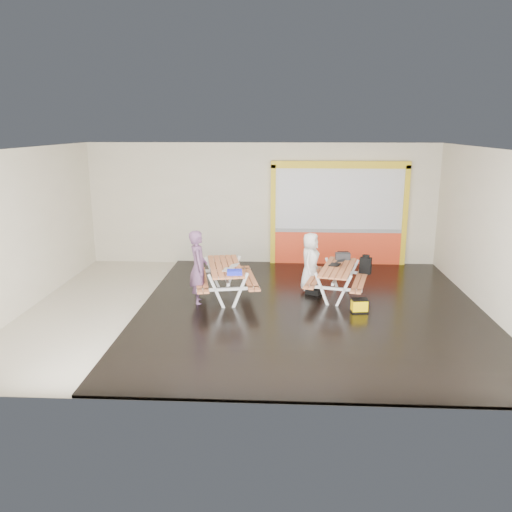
# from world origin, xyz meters

# --- Properties ---
(room) EXTENTS (10.02, 8.02, 3.52)m
(room) POSITION_xyz_m (0.00, 0.00, 1.75)
(room) COLOR beige
(room) RESTS_ON ground
(deck) EXTENTS (7.50, 7.98, 0.05)m
(deck) POSITION_xyz_m (1.25, 0.00, 0.03)
(deck) COLOR black
(deck) RESTS_ON room
(kiosk) EXTENTS (3.88, 0.16, 3.00)m
(kiosk) POSITION_xyz_m (2.20, 3.93, 1.44)
(kiosk) COLOR #F6411F
(kiosk) RESTS_ON room
(picnic_table_left) EXTENTS (1.73, 2.25, 0.81)m
(picnic_table_left) POSITION_xyz_m (-0.71, 0.73, 0.62)
(picnic_table_left) COLOR #C16E41
(picnic_table_left) RESTS_ON deck
(picnic_table_right) EXTENTS (1.69, 2.13, 0.76)m
(picnic_table_right) POSITION_xyz_m (1.91, 0.93, 0.58)
(picnic_table_right) COLOR #C16E41
(picnic_table_right) RESTS_ON deck
(person_left) EXTENTS (0.53, 0.70, 1.71)m
(person_left) POSITION_xyz_m (-1.27, 0.33, 0.85)
(person_left) COLOR #654264
(person_left) RESTS_ON deck
(person_right) EXTENTS (0.62, 0.78, 1.40)m
(person_right) POSITION_xyz_m (1.29, 1.26, 0.79)
(person_right) COLOR white
(person_right) RESTS_ON deck
(laptop_left) EXTENTS (0.38, 0.35, 0.15)m
(laptop_left) POSITION_xyz_m (-0.54, 0.33, 0.86)
(laptop_left) COLOR silver
(laptop_left) RESTS_ON picnic_table_left
(laptop_right) EXTENTS (0.45, 0.43, 0.15)m
(laptop_right) POSITION_xyz_m (1.90, 1.07, 0.81)
(laptop_right) COLOR black
(laptop_right) RESTS_ON picnic_table_right
(blue_pouch) EXTENTS (0.35, 0.26, 0.10)m
(blue_pouch) POSITION_xyz_m (-0.42, -0.00, 0.86)
(blue_pouch) COLOR #1A24D9
(blue_pouch) RESTS_ON picnic_table_left
(toolbox) EXTENTS (0.36, 0.18, 0.21)m
(toolbox) POSITION_xyz_m (2.10, 1.64, 0.84)
(toolbox) COLOR black
(toolbox) RESTS_ON picnic_table_right
(backpack) EXTENTS (0.32, 0.26, 0.46)m
(backpack) POSITION_xyz_m (2.63, 1.43, 0.69)
(backpack) COLOR black
(backpack) RESTS_ON picnic_table_right
(dark_case) EXTENTS (0.42, 0.38, 0.13)m
(dark_case) POSITION_xyz_m (1.37, 1.04, 0.11)
(dark_case) COLOR black
(dark_case) RESTS_ON deck
(fluke_bag) EXTENTS (0.37, 0.27, 0.30)m
(fluke_bag) POSITION_xyz_m (2.29, -0.17, 0.19)
(fluke_bag) COLOR black
(fluke_bag) RESTS_ON deck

